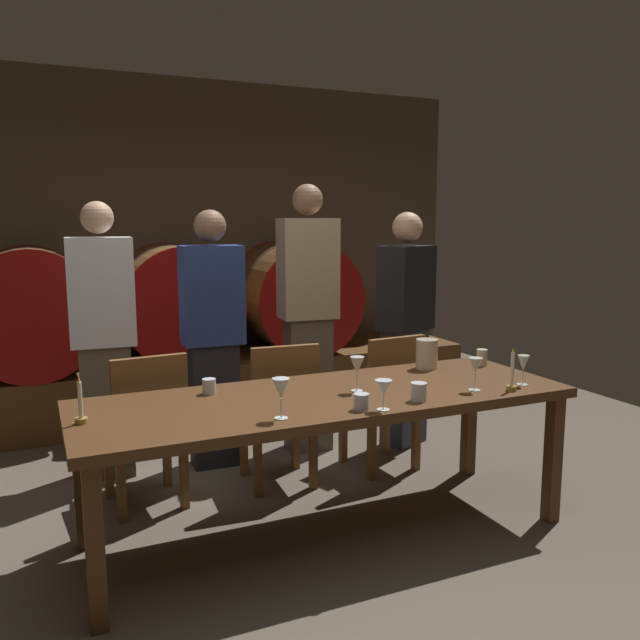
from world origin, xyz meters
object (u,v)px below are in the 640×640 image
(guest_center_left, at_px, (213,337))
(candle_right, at_px, (512,379))
(guest_center_right, at_px, (308,316))
(cup_center_right, at_px, (419,392))
(wine_glass_far_left, at_px, (281,389))
(cup_far_right, at_px, (482,358))
(dining_table, at_px, (327,407))
(wine_glass_center, at_px, (357,366))
(chair_left, at_px, (147,423))
(cup_far_left, at_px, (209,386))
(guest_far_left, at_px, (103,339))
(wine_barrel_center, at_px, (174,303))
(pitcher, at_px, (427,354))
(wine_barrel_left, at_px, (31,310))
(guest_far_right, at_px, (405,327))
(wine_barrel_right, at_px, (293,297))
(chair_center, at_px, (281,408))
(cup_center_left, at_px, (361,402))
(wine_glass_left, at_px, (383,388))
(candle_left, at_px, (81,411))
(chair_right, at_px, (386,395))
(wine_glass_far_right, at_px, (523,364))
(wine_glass_right, at_px, (475,367))

(guest_center_left, height_order, candle_right, guest_center_left)
(guest_center_right, bearing_deg, cup_center_right, 92.92)
(wine_glass_far_left, height_order, cup_far_right, wine_glass_far_left)
(dining_table, xyz_separation_m, wine_glass_center, (0.16, -0.01, 0.20))
(chair_left, distance_m, cup_far_left, 0.57)
(guest_far_left, distance_m, guest_center_right, 1.33)
(wine_barrel_center, distance_m, pitcher, 2.38)
(wine_barrel_left, xyz_separation_m, guest_far_right, (2.39, -1.40, -0.08))
(chair_left, bearing_deg, wine_barrel_left, -77.60)
(chair_left, xyz_separation_m, guest_center_right, (1.18, 0.52, 0.45))
(wine_barrel_right, xyz_separation_m, guest_far_right, (0.28, -1.40, -0.08))
(guest_far_right, xyz_separation_m, cup_center_right, (-0.73, -1.30, -0.06))
(chair_center, height_order, cup_center_left, chair_center)
(chair_center, relative_size, wine_glass_left, 6.28)
(guest_far_left, relative_size, cup_center_left, 22.63)
(candle_left, relative_size, pitcher, 1.20)
(wine_barrel_left, distance_m, chair_right, 2.74)
(cup_far_left, xyz_separation_m, cup_far_right, (1.63, -0.05, 0.01))
(wine_barrel_center, xyz_separation_m, chair_left, (-0.53, -1.75, -0.43))
(chair_center, relative_size, guest_far_right, 0.54)
(wine_glass_far_right, relative_size, cup_far_left, 2.09)
(cup_center_left, bearing_deg, cup_center_right, 3.16)
(chair_left, bearing_deg, wine_glass_far_right, 147.71)
(guest_far_right, distance_m, candle_right, 1.35)
(wine_barrel_left, xyz_separation_m, cup_center_left, (1.35, -2.73, -0.15))
(candle_right, height_order, cup_center_left, candle_right)
(chair_center, xyz_separation_m, pitcher, (0.76, -0.38, 0.33))
(wine_barrel_right, height_order, guest_far_right, guest_far_right)
(dining_table, xyz_separation_m, pitcher, (0.76, 0.27, 0.15))
(guest_center_left, relative_size, guest_center_right, 0.91)
(chair_right, distance_m, wine_glass_right, 0.95)
(chair_center, bearing_deg, wine_glass_right, 132.45)
(pitcher, distance_m, wine_glass_far_right, 0.58)
(cup_far_right, bearing_deg, wine_barrel_center, 121.30)
(wine_barrel_center, xyz_separation_m, guest_far_right, (1.32, -1.40, -0.08))
(dining_table, bearing_deg, chair_right, 41.78)
(wine_glass_far_right, bearing_deg, chair_center, 138.09)
(wine_glass_right, bearing_deg, guest_far_right, 73.86)
(candle_right, bearing_deg, guest_far_right, 81.62)
(guest_center_right, height_order, candle_left, guest_center_right)
(chair_right, distance_m, cup_center_right, 1.03)
(guest_far_right, bearing_deg, dining_table, 20.52)
(guest_far_left, relative_size, wine_glass_center, 9.57)
(wine_barrel_center, height_order, guest_center_left, guest_center_left)
(chair_center, distance_m, guest_far_right, 1.19)
(guest_center_right, relative_size, cup_far_left, 24.09)
(chair_left, distance_m, cup_far_right, 1.96)
(chair_left, bearing_deg, guest_center_left, -140.78)
(wine_glass_far_left, bearing_deg, cup_center_right, -0.52)
(cup_far_left, bearing_deg, wine_glass_center, -20.43)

